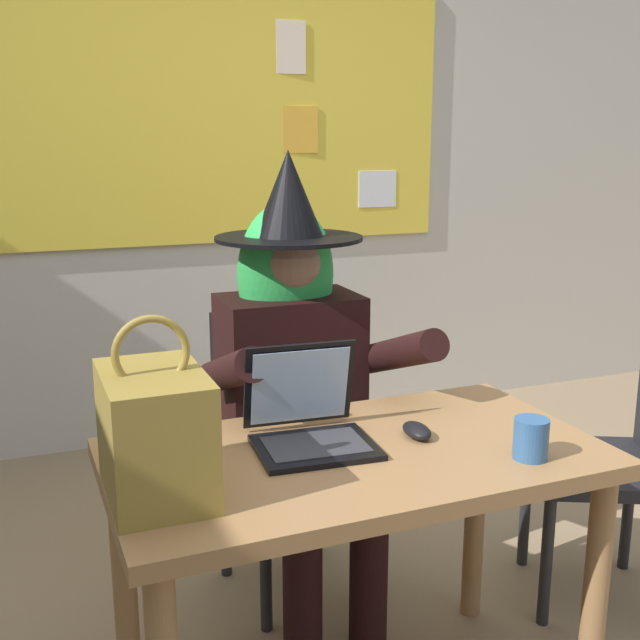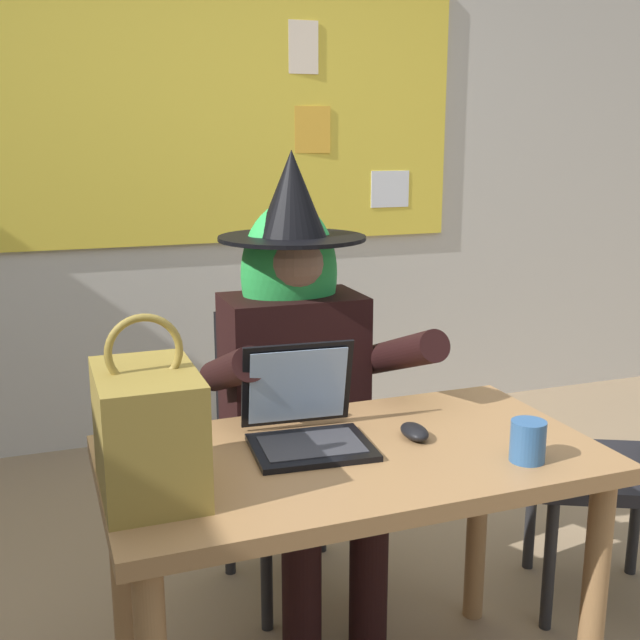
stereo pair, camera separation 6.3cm
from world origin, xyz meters
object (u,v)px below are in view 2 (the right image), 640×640
at_px(coffee_mug, 528,441).
at_px(chair_extra_corner, 630,449).
at_px(computer_mouse, 414,432).
at_px(handbag, 148,430).
at_px(chair_at_desk, 286,434).
at_px(desk_main, 352,494).
at_px(laptop, 306,422).
at_px(person_costumed, 299,360).

bearing_deg(coffee_mug, chair_extra_corner, 29.61).
bearing_deg(computer_mouse, handbag, -170.23).
bearing_deg(chair_at_desk, handbag, -40.69).
relative_size(desk_main, laptop, 3.89).
bearing_deg(chair_extra_corner, computer_mouse, 36.66).
distance_m(handbag, coffee_mug, 0.84).
xyz_separation_m(person_costumed, chair_extra_corner, (0.93, -0.38, -0.27)).
height_order(chair_at_desk, laptop, laptop).
bearing_deg(handbag, person_costumed, 48.99).
distance_m(computer_mouse, coffee_mug, 0.28).
relative_size(person_costumed, computer_mouse, 13.46).
bearing_deg(person_costumed, chair_at_desk, -176.35).
bearing_deg(chair_extra_corner, chair_at_desk, -2.24).
xyz_separation_m(person_costumed, handbag, (-0.53, -0.61, 0.07)).
bearing_deg(computer_mouse, desk_main, -169.98).
distance_m(chair_at_desk, handbag, 0.96).
xyz_separation_m(person_costumed, coffee_mug, (0.29, -0.75, -0.02)).
distance_m(desk_main, computer_mouse, 0.21).
bearing_deg(computer_mouse, chair_at_desk, 103.73).
distance_m(desk_main, handbag, 0.54).
height_order(chair_at_desk, chair_extra_corner, chair_extra_corner).
bearing_deg(coffee_mug, handbag, 170.59).
bearing_deg(desk_main, coffee_mug, -28.58).
distance_m(coffee_mug, chair_extra_corner, 0.77).
bearing_deg(coffee_mug, computer_mouse, 130.08).
bearing_deg(laptop, coffee_mug, -28.14).
bearing_deg(coffee_mug, person_costumed, 111.45).
bearing_deg(coffee_mug, laptop, 147.40).
bearing_deg(desk_main, handbag, -173.51).
bearing_deg(chair_at_desk, desk_main, -9.29).
bearing_deg(coffee_mug, desk_main, 151.42).
bearing_deg(chair_extra_corner, coffee_mug, 55.76).
bearing_deg(coffee_mug, chair_at_desk, 109.05).
height_order(person_costumed, computer_mouse, person_costumed).
xyz_separation_m(desk_main, computer_mouse, (0.17, 0.02, 0.13)).
bearing_deg(desk_main, chair_extra_corner, 9.88).
xyz_separation_m(laptop, handbag, (-0.39, -0.14, 0.08)).
height_order(desk_main, coffee_mug, coffee_mug).
height_order(desk_main, chair_at_desk, chair_at_desk).
bearing_deg(laptop, desk_main, -41.32).
distance_m(person_costumed, coffee_mug, 0.80).
bearing_deg(chair_at_desk, coffee_mug, 13.94).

